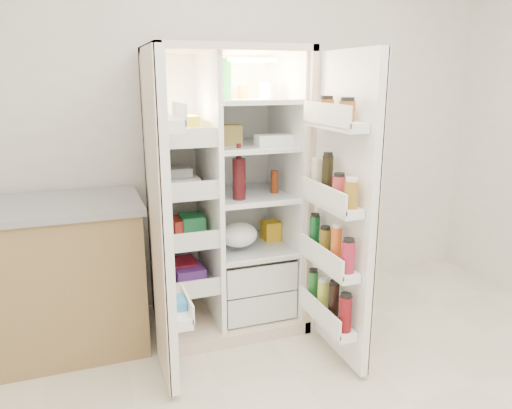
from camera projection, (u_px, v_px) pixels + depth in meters
name	position (u px, v px, depth m)	size (l,w,h in m)	color
wall_back	(234.00, 117.00, 3.42)	(4.00, 0.02, 2.70)	silver
refrigerator	(226.00, 214.00, 3.20)	(0.92, 0.70, 1.80)	beige
freezer_door	(162.00, 226.00, 2.44)	(0.15, 0.40, 1.72)	white
fridge_door	(342.00, 216.00, 2.69)	(0.17, 0.58, 1.72)	white
kitchen_counter	(35.00, 279.00, 2.86)	(1.27, 0.67, 0.92)	olive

